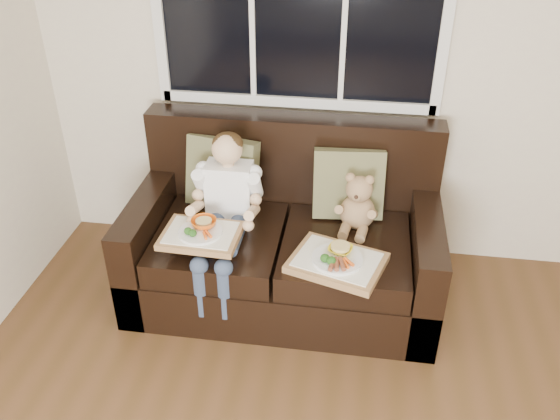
% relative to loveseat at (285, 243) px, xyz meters
% --- Properties ---
extents(loveseat, '(1.70, 0.92, 0.96)m').
position_rel_loveseat_xyz_m(loveseat, '(0.00, 0.00, 0.00)').
color(loveseat, black).
rests_on(loveseat, ground).
extents(pillow_left, '(0.44, 0.27, 0.43)m').
position_rel_loveseat_xyz_m(pillow_left, '(-0.39, 0.15, 0.35)').
color(pillow_left, brown).
rests_on(pillow_left, loveseat).
extents(pillow_right, '(0.41, 0.22, 0.40)m').
position_rel_loveseat_xyz_m(pillow_right, '(0.34, 0.15, 0.34)').
color(pillow_right, brown).
rests_on(pillow_right, loveseat).
extents(child, '(0.36, 0.59, 0.83)m').
position_rel_loveseat_xyz_m(child, '(-0.31, -0.12, 0.33)').
color(child, white).
rests_on(child, loveseat).
extents(teddy_bear, '(0.22, 0.27, 0.34)m').
position_rel_loveseat_xyz_m(teddy_bear, '(0.40, 0.02, 0.28)').
color(teddy_bear, tan).
rests_on(teddy_bear, loveseat).
extents(tray_left, '(0.41, 0.32, 0.09)m').
position_rel_loveseat_xyz_m(tray_left, '(-0.39, -0.34, 0.27)').
color(tray_left, '#A9794C').
rests_on(tray_left, child).
extents(tray_right, '(0.54, 0.46, 0.10)m').
position_rel_loveseat_xyz_m(tray_right, '(0.31, -0.35, 0.17)').
color(tray_right, '#A9794C').
rests_on(tray_right, loveseat).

